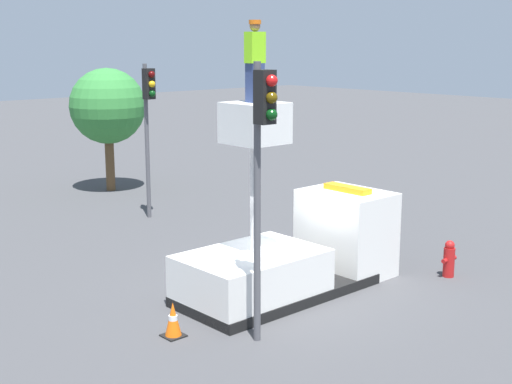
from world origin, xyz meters
TOP-DOWN VIEW (x-y plane):
  - ground_plane at (0.00, 0.00)m, footprint 120.00×120.00m
  - bucket_truck at (0.56, 0.00)m, footprint 5.71×2.24m
  - worker at (-0.72, 0.00)m, footprint 0.40×0.26m
  - traffic_light_pole at (-2.13, -1.76)m, footprint 0.34×0.57m
  - traffic_light_across at (2.04, 8.32)m, footprint 0.34×0.57m
  - fire_hydrant at (4.15, -1.97)m, footprint 0.53×0.29m
  - traffic_cone_rear at (-3.28, -0.35)m, footprint 0.42×0.42m
  - tree_left_bg at (3.45, 13.32)m, footprint 2.99×2.99m

SIDE VIEW (x-z plane):
  - ground_plane at x=0.00m, z-range 0.00..0.00m
  - traffic_cone_rear at x=-3.28m, z-range -0.02..0.71m
  - fire_hydrant at x=4.15m, z-range -0.01..0.94m
  - bucket_truck at x=0.56m, z-range -1.34..3.25m
  - tree_left_bg at x=3.45m, z-range 0.93..5.82m
  - traffic_light_across at x=2.04m, z-range 1.08..6.26m
  - traffic_light_pole at x=-2.13m, z-range 1.14..6.66m
  - worker at x=-0.72m, z-range 4.59..6.34m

